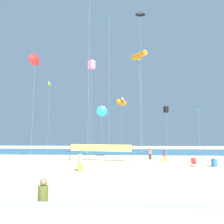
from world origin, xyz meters
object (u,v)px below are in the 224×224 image
Objects in this scene: beach_handbag at (188,165)px; beachgoer_sage_shirt at (80,162)px; mother_figure at (43,199)px; volleyball_net at (100,148)px; kite_lime_delta at (50,84)px; kite_pink_box at (92,65)px; kite_black_inflatable at (140,15)px; trash_barrel at (214,163)px; toddler_figure at (57,213)px; kite_orange_tube at (139,56)px; beachgoer_coral_shirt at (150,153)px; kite_orange_inflatable at (122,102)px; kite_cyan_delta at (102,111)px; kite_red_delta at (35,59)px; beachgoer_plum_shirt at (165,155)px; kite_green_diamond at (198,110)px; kite_cyan_diamond at (109,33)px; folding_beach_chair at (194,162)px; kite_black_box at (166,109)px.

beachgoer_sage_shirt is at bearing -157.35° from beach_handbag.
volleyball_net is (-0.49, 20.85, 0.78)m from mother_figure.
kite_lime_delta is 8.40m from kite_pink_box.
beach_handbag is (10.21, -4.34, -1.50)m from volleyball_net.
kite_black_inflatable reaches higher than volleyball_net.
trash_barrel is 13.81m from volleyball_net.
toddler_figure is at bearing 167.18° from beachgoer_sage_shirt.
kite_orange_tube is (-7.67, 2.54, 13.14)m from trash_barrel.
kite_lime_delta is (-22.92, 12.16, 12.09)m from trash_barrel.
volleyball_net is (-6.87, -2.58, 0.77)m from beachgoer_coral_shirt.
kite_black_inflatable is (5.76, 1.73, 19.81)m from volleyball_net.
kite_black_inflatable is at bearing -16.37° from kite_orange_inflatable.
trash_barrel is 0.10× the size of kite_cyan_delta.
trash_barrel is at bearing -19.97° from volleyball_net.
kite_orange_inflatable is (2.36, 23.43, 7.40)m from mother_figure.
beachgoer_coral_shirt is at bearing 11.78° from kite_red_delta.
beachgoer_plum_shirt is at bearing 2.59° from kite_red_delta.
kite_green_diamond is (4.09, 8.13, 6.98)m from beach_handbag.
kite_cyan_diamond is at bearing 89.97° from mother_figure.
kite_cyan_delta reaches higher than folding_beach_chair.
kite_cyan_delta is (-5.58, 6.83, -6.29)m from kite_orange_tube.
kite_lime_delta is 0.69× the size of kite_cyan_diamond.
beachgoer_sage_shirt reaches higher than beach_handbag.
mother_figure is 23.10m from kite_orange_tube.
toddler_figure is 0.03× the size of kite_black_inflatable.
trash_barrel is 0.04× the size of kite_cyan_diamond.
toddler_figure is at bearing -68.70° from kite_lime_delta.
beachgoer_coral_shirt reaches higher than toddler_figure.
toddler_figure is 0.09× the size of kite_black_box.
kite_cyan_diamond reaches higher than beachgoer_sage_shirt.
mother_figure is 0.11× the size of kite_red_delta.
beachgoer_coral_shirt is at bearing 0.00° from kite_orange_inflatable.
kite_orange_tube is at bearing -32.24° from kite_lime_delta.
volleyball_net reaches higher than mother_figure.
volleyball_net is 7.66m from kite_orange_inflatable.
mother_figure is 0.20× the size of kite_cyan_delta.
beachgoer_plum_shirt is at bearing 113.60° from folding_beach_chair.
kite_cyan_diamond is (-1.56, -4.07, 8.90)m from kite_orange_inflatable.
kite_orange_inflatable is (-2.41, 4.74, -5.30)m from kite_orange_tube.
kite_red_delta is (-19.97, 3.81, 13.47)m from folding_beach_chair.
kite_orange_tube reaches higher than beach_handbag.
mother_figure is at bearing -135.52° from beachgoer_coral_shirt.
folding_beach_chair is at bearing -91.35° from beachgoer_coral_shirt.
kite_orange_tube is (5.26, -2.15, 11.92)m from volleyball_net.
kite_red_delta reaches higher than kite_cyan_delta.
beach_handbag is at bearing 172.61° from trash_barrel.
kite_orange_inflatable is (-7.29, -4.55, 0.53)m from kite_black_box.
beachgoer_plum_shirt is 11.86m from kite_cyan_delta.
kite_pink_box is 1.08× the size of kite_red_delta.
kite_green_diamond is 14.65m from kite_cyan_delta.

